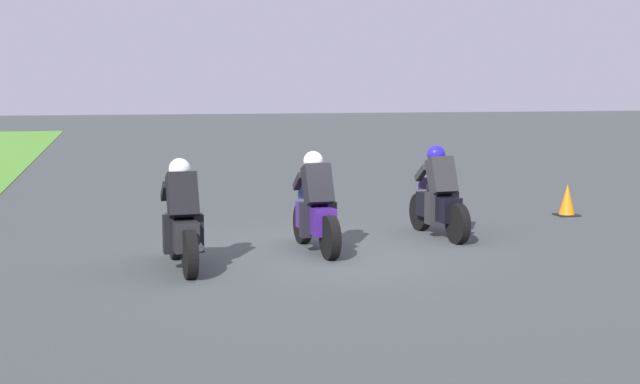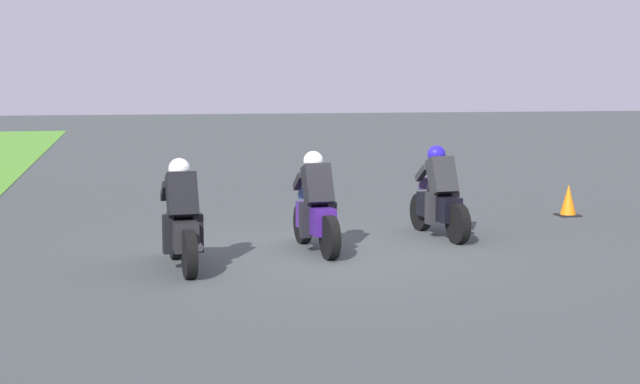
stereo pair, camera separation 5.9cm
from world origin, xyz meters
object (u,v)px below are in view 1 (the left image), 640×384
at_px(rider_lane_a, 439,199).
at_px(traffic_cone, 567,201).
at_px(rider_lane_c, 182,223).
at_px(rider_lane_b, 316,210).

relative_size(rider_lane_a, traffic_cone, 3.35).
bearing_deg(rider_lane_c, traffic_cone, -70.16).
bearing_deg(traffic_cone, rider_lane_a, 117.44).
height_order(rider_lane_a, traffic_cone, rider_lane_a).
relative_size(rider_lane_a, rider_lane_c, 1.00).
bearing_deg(traffic_cone, rider_lane_b, 114.28).
height_order(rider_lane_a, rider_lane_b, same).
bearing_deg(rider_lane_c, rider_lane_a, -73.11).
bearing_deg(traffic_cone, rider_lane_c, 113.68).
height_order(rider_lane_b, rider_lane_c, same).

